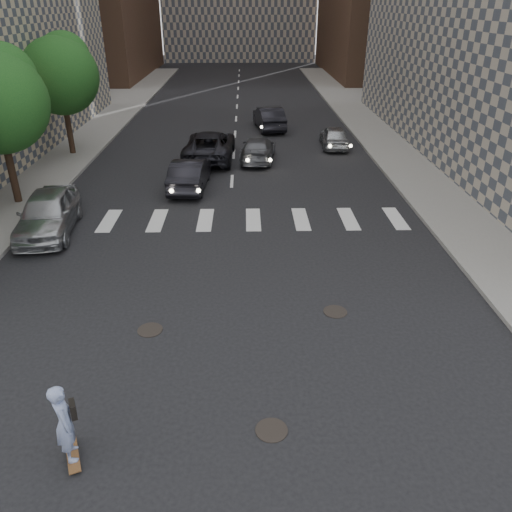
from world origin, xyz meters
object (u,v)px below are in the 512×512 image
(tree_c, at_px, (61,72))
(traffic_car_c, at_px, (210,145))
(skateboarder, at_px, (65,422))
(silver_sedan, at_px, (48,213))
(traffic_car_a, at_px, (190,174))
(traffic_car_d, at_px, (334,136))
(traffic_car_b, at_px, (258,149))
(traffic_car_e, at_px, (269,118))

(tree_c, xyz_separation_m, traffic_car_c, (8.11, -1.14, -3.85))
(skateboarder, xyz_separation_m, traffic_car_c, (1.46, 21.14, -0.17))
(silver_sedan, bearing_deg, traffic_car_a, 39.00)
(silver_sedan, bearing_deg, traffic_car_d, 37.07)
(traffic_car_b, bearing_deg, traffic_car_c, 0.36)
(traffic_car_a, xyz_separation_m, traffic_car_d, (8.21, 7.48, -0.07))
(skateboarder, bearing_deg, traffic_car_d, 46.51)
(tree_c, distance_m, silver_sedan, 12.11)
(traffic_car_c, xyz_separation_m, traffic_car_e, (3.73, 7.45, -0.02))
(traffic_car_a, bearing_deg, traffic_car_d, -134.54)
(traffic_car_c, bearing_deg, tree_c, -5.91)
(skateboarder, bearing_deg, tree_c, 84.03)
(silver_sedan, bearing_deg, tree_c, 95.85)
(skateboarder, height_order, traffic_car_c, skateboarder)
(skateboarder, bearing_deg, traffic_car_a, 64.56)
(silver_sedan, bearing_deg, traffic_car_c, 54.21)
(traffic_car_d, bearing_deg, traffic_car_b, 33.13)
(skateboarder, relative_size, traffic_car_e, 0.39)
(traffic_car_e, bearing_deg, traffic_car_c, 55.83)
(skateboarder, height_order, silver_sedan, skateboarder)
(traffic_car_e, bearing_deg, skateboarder, 72.13)
(traffic_car_b, height_order, traffic_car_e, traffic_car_e)
(traffic_car_e, bearing_deg, traffic_car_a, 63.00)
(tree_c, relative_size, traffic_car_b, 1.50)
(traffic_car_c, distance_m, traffic_car_e, 8.33)
(skateboarder, bearing_deg, traffic_car_e, 57.11)
(traffic_car_c, bearing_deg, traffic_car_d, -159.77)
(tree_c, distance_m, traffic_car_c, 9.05)
(traffic_car_a, bearing_deg, traffic_car_e, -106.28)
(traffic_car_c, height_order, traffic_car_d, traffic_car_c)
(traffic_car_a, distance_m, traffic_car_c, 5.04)
(skateboarder, height_order, traffic_car_a, skateboarder)
(traffic_car_d, bearing_deg, silver_sedan, 46.68)
(traffic_car_b, xyz_separation_m, traffic_car_d, (4.80, 2.78, 0.02))
(traffic_car_c, bearing_deg, traffic_car_e, -114.53)
(traffic_car_a, relative_size, traffic_car_d, 1.14)
(tree_c, distance_m, traffic_car_a, 10.42)
(traffic_car_d, bearing_deg, traffic_car_a, 45.44)
(silver_sedan, height_order, traffic_car_c, silver_sedan)
(skateboarder, xyz_separation_m, traffic_car_d, (9.01, 23.61, -0.31))
(silver_sedan, bearing_deg, traffic_car_b, 42.85)
(tree_c, xyz_separation_m, traffic_car_d, (15.67, 1.34, -3.98))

